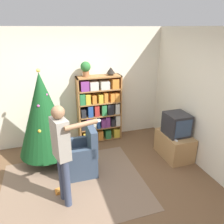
# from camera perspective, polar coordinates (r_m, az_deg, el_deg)

# --- Properties ---
(ground_plane) EXTENTS (14.00, 14.00, 0.00)m
(ground_plane) POSITION_cam_1_polar(r_m,az_deg,el_deg) (3.89, -4.01, -20.32)
(ground_plane) COLOR brown
(wall_back) EXTENTS (8.00, 0.10, 2.60)m
(wall_back) POSITION_cam_1_polar(r_m,az_deg,el_deg) (5.09, -10.06, 6.40)
(wall_back) COLOR silver
(wall_back) RESTS_ON ground_plane
(wall_right) EXTENTS (0.10, 8.00, 2.60)m
(wall_right) POSITION_cam_1_polar(r_m,az_deg,el_deg) (4.20, 25.52, 1.39)
(wall_right) COLOR silver
(wall_right) RESTS_ON ground_plane
(area_rug) EXTENTS (2.42, 1.98, 0.01)m
(area_rug) POSITION_cam_1_polar(r_m,az_deg,el_deg) (4.08, -9.81, -18.28)
(area_rug) COLOR #7F6651
(area_rug) RESTS_ON ground_plane
(bookshelf) EXTENTS (1.01, 0.32, 1.57)m
(bookshelf) POSITION_cam_1_polar(r_m,az_deg,el_deg) (5.13, -3.34, 0.62)
(bookshelf) COLOR #A8703D
(bookshelf) RESTS_ON ground_plane
(tv_stand) EXTENTS (0.52, 0.79, 0.52)m
(tv_stand) POSITION_cam_1_polar(r_m,az_deg,el_deg) (4.83, 15.92, -8.32)
(tv_stand) COLOR tan
(tv_stand) RESTS_ON ground_plane
(television) EXTENTS (0.44, 0.47, 0.45)m
(television) POSITION_cam_1_polar(r_m,az_deg,el_deg) (4.62, 16.54, -3.08)
(television) COLOR #28282D
(television) RESTS_ON tv_stand
(game_remote) EXTENTS (0.04, 0.12, 0.02)m
(game_remote) POSITION_cam_1_polar(r_m,az_deg,el_deg) (4.46, 16.24, -7.04)
(game_remote) COLOR white
(game_remote) RESTS_ON tv_stand
(christmas_tree) EXTENTS (1.06, 1.06, 1.90)m
(christmas_tree) POSITION_cam_1_polar(r_m,az_deg,el_deg) (4.37, -17.45, -0.65)
(christmas_tree) COLOR #4C3323
(christmas_tree) RESTS_ON ground_plane
(armchair) EXTENTS (0.58, 0.57, 0.92)m
(armchair) POSITION_cam_1_polar(r_m,az_deg,el_deg) (4.18, -7.77, -11.62)
(armchair) COLOR #334256
(armchair) RESTS_ON ground_plane
(standing_person) EXTENTS (0.70, 0.46, 1.61)m
(standing_person) POSITION_cam_1_polar(r_m,az_deg,el_deg) (3.25, -12.92, -9.34)
(standing_person) COLOR #38425B
(standing_person) RESTS_ON ground_plane
(potted_plant) EXTENTS (0.22, 0.22, 0.33)m
(potted_plant) POSITION_cam_1_polar(r_m,az_deg,el_deg) (4.81, -6.89, 11.34)
(potted_plant) COLOR #935B38
(potted_plant) RESTS_ON bookshelf
(table_lamp) EXTENTS (0.20, 0.20, 0.18)m
(table_lamp) POSITION_cam_1_polar(r_m,az_deg,el_deg) (4.97, -0.31, 10.76)
(table_lamp) COLOR #473828
(table_lamp) RESTS_ON bookshelf
(book_pile_near_tree) EXTENTS (0.19, 0.16, 0.06)m
(book_pile_near_tree) POSITION_cam_1_polar(r_m,az_deg,el_deg) (4.50, -9.74, -13.55)
(book_pile_near_tree) COLOR #232328
(book_pile_near_tree) RESTS_ON ground_plane
(book_pile_by_chair) EXTENTS (0.22, 0.14, 0.06)m
(book_pile_by_chair) POSITION_cam_1_polar(r_m,az_deg,el_deg) (3.98, -12.97, -19.31)
(book_pile_by_chair) COLOR orange
(book_pile_by_chair) RESTS_ON ground_plane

